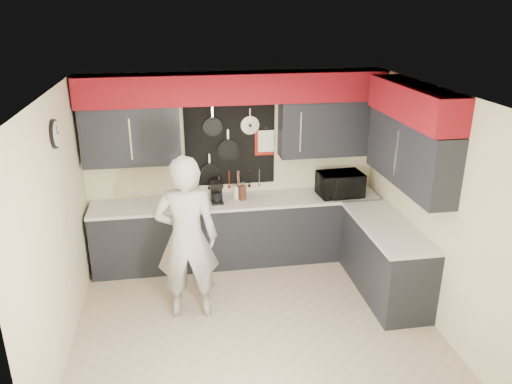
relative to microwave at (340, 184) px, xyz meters
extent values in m
plane|color=tan|center=(-1.42, -1.37, -1.08)|extent=(4.00, 4.00, 0.00)
cube|color=#F2EABB|center=(-1.42, 0.38, 0.22)|extent=(4.00, 0.01, 2.60)
cube|color=black|center=(-2.75, 0.22, 0.74)|extent=(1.24, 0.32, 0.75)
cube|color=black|center=(-0.14, 0.22, 0.74)|extent=(1.34, 0.32, 0.75)
cube|color=maroon|center=(-1.42, 0.20, 1.32)|extent=(3.94, 0.36, 0.38)
cube|color=black|center=(-1.47, 0.37, 0.54)|extent=(1.22, 0.03, 1.15)
cylinder|color=black|center=(-1.70, 0.33, 0.80)|extent=(0.26, 0.04, 0.26)
cylinder|color=black|center=(-1.50, 0.33, 0.47)|extent=(0.30, 0.04, 0.30)
cylinder|color=black|center=(-1.76, 0.33, 0.16)|extent=(0.27, 0.04, 0.27)
cylinder|color=silver|center=(-1.20, 0.33, 0.80)|extent=(0.25, 0.02, 0.25)
cube|color=maroon|center=(-1.00, 0.35, 0.54)|extent=(0.26, 0.01, 0.34)
cube|color=white|center=(-0.98, 0.33, 0.57)|extent=(0.22, 0.01, 0.30)
cylinder|color=silver|center=(-1.92, 0.34, 0.05)|extent=(0.01, 0.01, 0.20)
cylinder|color=silver|center=(-1.77, 0.34, 0.05)|extent=(0.01, 0.01, 0.20)
cylinder|color=silver|center=(-1.63, 0.34, 0.05)|extent=(0.01, 0.01, 0.20)
cylinder|color=silver|center=(-1.49, 0.34, 0.05)|extent=(0.01, 0.01, 0.20)
cylinder|color=silver|center=(-1.35, 0.34, 0.05)|extent=(0.01, 0.01, 0.20)
cylinder|color=silver|center=(-1.21, 0.34, 0.05)|extent=(0.01, 0.01, 0.20)
cylinder|color=silver|center=(-1.07, 0.34, 0.05)|extent=(0.01, 0.01, 0.20)
cube|color=#F2EABB|center=(0.58, -1.37, 0.22)|extent=(0.01, 3.50, 2.60)
cube|color=black|center=(0.42, -1.07, 0.74)|extent=(0.32, 1.70, 0.75)
cube|color=maroon|center=(0.40, -1.07, 1.32)|extent=(0.36, 1.70, 0.38)
cube|color=#F2EABB|center=(-3.41, -1.37, 0.22)|extent=(0.01, 3.50, 2.60)
cylinder|color=black|center=(-3.40, -0.97, 1.10)|extent=(0.04, 0.30, 0.30)
cylinder|color=white|center=(-3.37, -0.97, 1.10)|extent=(0.01, 0.26, 0.26)
cube|color=black|center=(-1.42, 0.08, -0.64)|extent=(3.90, 0.60, 0.88)
cube|color=silver|center=(-1.42, 0.07, -0.18)|extent=(3.90, 0.63, 0.04)
cube|color=black|center=(0.28, -1.02, -0.64)|extent=(0.60, 1.60, 0.88)
cube|color=silver|center=(0.27, -1.02, -0.18)|extent=(0.63, 1.60, 0.04)
cube|color=black|center=(-1.42, -0.18, -1.03)|extent=(3.90, 0.06, 0.10)
imported|color=black|center=(0.00, 0.00, 0.00)|extent=(0.62, 0.44, 0.33)
cube|color=#331A10|center=(-1.35, 0.08, -0.07)|extent=(0.11, 0.11, 0.20)
cylinder|color=white|center=(-1.39, 0.15, -0.08)|extent=(0.13, 0.13, 0.17)
cube|color=black|center=(-1.69, 0.01, -0.15)|extent=(0.16, 0.20, 0.03)
cube|color=black|center=(-1.69, 0.08, -0.01)|extent=(0.16, 0.06, 0.26)
cube|color=black|center=(-1.69, 0.01, 0.10)|extent=(0.16, 0.20, 0.05)
cylinder|color=black|center=(-1.69, -0.01, -0.08)|extent=(0.10, 0.10, 0.12)
imported|color=#A1A19E|center=(-2.13, -1.11, -0.12)|extent=(0.73, 0.51, 1.93)
camera|label=1|loc=(-2.19, -6.15, 2.35)|focal=35.00mm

